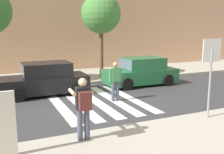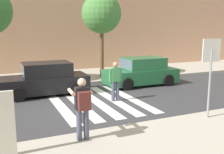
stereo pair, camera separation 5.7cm
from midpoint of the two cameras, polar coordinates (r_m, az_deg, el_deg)
ground_plane at (r=11.40m, az=-3.04°, el=-5.50°), size 120.00×120.00×0.00m
sidewalk_far at (r=16.98m, az=-10.33°, el=-0.05°), size 60.00×4.80×0.14m
building_facade_far at (r=21.00m, az=-13.52°, el=9.95°), size 56.00×4.00×6.05m
crosswalk_stripe_0 at (r=11.14m, az=-11.16°, el=-6.05°), size 0.44×5.20×0.01m
crosswalk_stripe_1 at (r=11.33m, az=-7.20°, el=-5.65°), size 0.44×5.20×0.01m
crosswalk_stripe_2 at (r=11.58m, az=-3.39°, el=-5.23°), size 0.44×5.20×0.01m
crosswalk_stripe_3 at (r=11.87m, az=0.23°, el=-4.81°), size 0.44×5.20×0.01m
crosswalk_stripe_4 at (r=12.21m, az=3.67°, el=-4.39°), size 0.44×5.20×0.01m
stop_sign at (r=9.29m, az=20.89°, el=3.32°), size 0.76×0.08×2.68m
photographer_with_backpack at (r=7.07m, az=-6.22°, el=-5.81°), size 0.61×0.86×1.72m
pedestrian_crossing at (r=11.36m, az=0.87°, el=-0.49°), size 0.58×0.26×1.72m
parked_car_black at (r=12.94m, az=-14.24°, el=-0.57°), size 4.10×1.92×1.55m
parked_car_green at (r=14.77m, az=6.51°, el=1.05°), size 4.10×1.92×1.55m
street_tree_center at (r=16.37m, az=-2.20°, el=13.55°), size 2.42×2.42×5.10m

